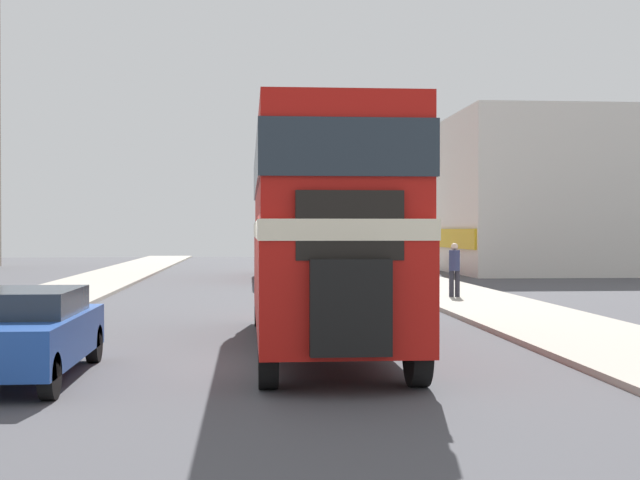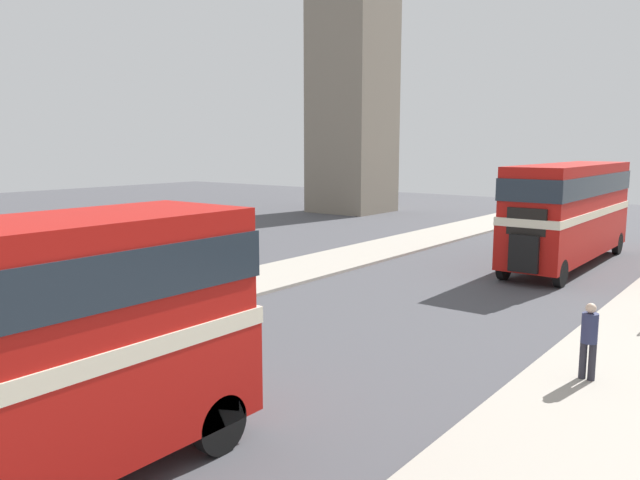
% 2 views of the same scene
% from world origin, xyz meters
% --- Properties ---
extents(bus_distant, '(2.47, 10.97, 4.43)m').
position_xyz_m(bus_distant, '(1.80, 27.31, 2.62)').
color(bus_distant, '#B2140F').
rests_on(bus_distant, ground_plane).
extents(pedestrian_walking, '(0.35, 0.35, 1.73)m').
position_xyz_m(pedestrian_walking, '(6.29, 13.40, 1.10)').
color(pedestrian_walking, '#282833').
rests_on(pedestrian_walking, sidewalk_right).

